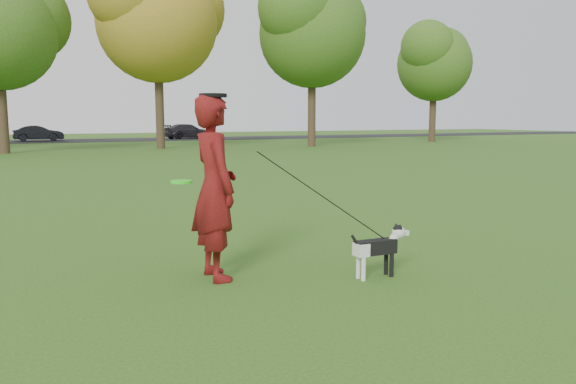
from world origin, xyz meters
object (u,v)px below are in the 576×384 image
car_mid (38,133)px  car_right (188,131)px  dog (380,245)px  man (215,188)px

car_mid → car_right: car_right is taller
dog → car_mid: size_ratio=0.22×
car_mid → car_right: (11.35, 0.00, 0.03)m
car_mid → car_right: 11.35m
dog → car_right: bearing=77.7°
man → car_right: bearing=-16.6°
man → car_mid: (-0.82, 39.95, -0.42)m
man → car_mid: 39.96m
man → car_mid: bearing=-0.7°
man → car_mid: man is taller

